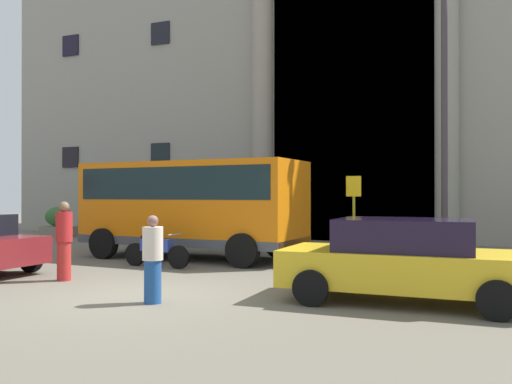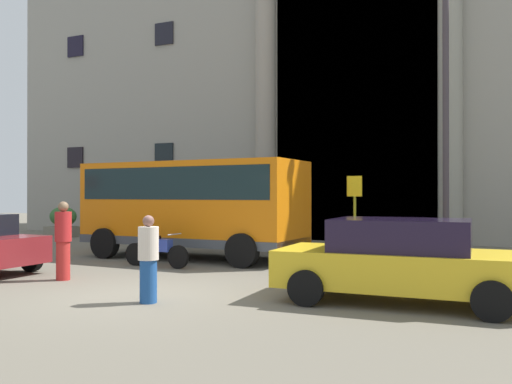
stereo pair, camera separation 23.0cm
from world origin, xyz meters
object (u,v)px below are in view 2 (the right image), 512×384
hedge_planter_entrance_left (63,222)px  pedestrian_man_red_shirt (63,240)px  bus_stop_sign (355,208)px  scooter_by_planter (155,249)px  hedge_planter_east (161,224)px  parked_sedan_far (401,260)px  lamppost_plaza_centre (446,92)px  orange_minibus (193,201)px  pedestrian_woman_with_bag (148,259)px

hedge_planter_entrance_left → pedestrian_man_red_shirt: (9.01, -9.45, 0.23)m
bus_stop_sign → scooter_by_planter: size_ratio=1.22×
hedge_planter_east → bus_stop_sign: bearing=-21.2°
parked_sedan_far → lamppost_plaza_centre: (0.26, 6.55, 4.08)m
bus_stop_sign → hedge_planter_east: size_ratio=1.16×
hedge_planter_east → pedestrian_man_red_shirt: (4.05, -9.89, 0.23)m
hedge_planter_entrance_left → lamppost_plaza_centre: (16.53, -2.43, 4.18)m
bus_stop_sign → hedge_planter_east: (-9.09, 3.53, -0.86)m
scooter_by_planter → pedestrian_man_red_shirt: bearing=-99.0°
orange_minibus → scooter_by_planter: 2.42m
hedge_planter_entrance_left → bus_stop_sign: bearing=-12.4°
hedge_planter_east → lamppost_plaza_centre: size_ratio=0.25×
hedge_planter_entrance_left → parked_sedan_far: size_ratio=0.34×
pedestrian_man_red_shirt → lamppost_plaza_centre: size_ratio=0.21×
pedestrian_man_red_shirt → orange_minibus: bearing=-83.7°
bus_stop_sign → parked_sedan_far: (2.22, -5.89, -0.77)m
lamppost_plaza_centre → hedge_planter_entrance_left: bearing=171.6°
parked_sedan_far → hedge_planter_east: bearing=139.1°
orange_minibus → scooter_by_planter: orange_minibus is taller
hedge_planter_east → hedge_planter_entrance_left: hedge_planter_east is taller
orange_minibus → bus_stop_sign: size_ratio=2.76×
parked_sedan_far → scooter_by_planter: size_ratio=2.14×
orange_minibus → lamppost_plaza_centre: size_ratio=0.80×
hedge_planter_east → scooter_by_planter: size_ratio=1.05×
parked_sedan_far → lamppost_plaza_centre: bearing=86.7°
hedge_planter_east → parked_sedan_far: (11.31, -9.42, 0.09)m
hedge_planter_entrance_left → pedestrian_man_red_shirt: 13.06m
pedestrian_man_red_shirt → hedge_planter_east: bearing=-54.7°
orange_minibus → bus_stop_sign: orange_minibus is taller
orange_minibus → pedestrian_woman_with_bag: 6.65m
bus_stop_sign → pedestrian_woman_with_bag: 7.94m
bus_stop_sign → hedge_planter_entrance_left: 14.41m
pedestrian_woman_with_bag → pedestrian_man_red_shirt: bearing=-19.3°
scooter_by_planter → hedge_planter_east: bearing=127.2°
parked_sedan_far → scooter_by_planter: bearing=160.9°
hedge_planter_east → hedge_planter_entrance_left: 4.98m
orange_minibus → pedestrian_woman_with_bag: orange_minibus is taller
parked_sedan_far → pedestrian_woman_with_bag: (-4.05, -1.80, 0.02)m
hedge_planter_east → scooter_by_planter: bearing=-57.2°
hedge_planter_entrance_left → scooter_by_planter: hedge_planter_entrance_left is taller
pedestrian_woman_with_bag → hedge_planter_east: bearing=-54.0°
parked_sedan_far → pedestrian_man_red_shirt: size_ratio=2.46×
hedge_planter_entrance_left → scooter_by_planter: size_ratio=0.73×
bus_stop_sign → pedestrian_woman_with_bag: bus_stop_sign is taller
hedge_planter_entrance_left → parked_sedan_far: parked_sedan_far is taller
parked_sedan_far → pedestrian_woman_with_bag: size_ratio=2.80×
bus_stop_sign → scooter_by_planter: (-4.41, -3.74, -1.06)m
scooter_by_planter → lamppost_plaza_centre: bearing=37.0°
parked_sedan_far → lamppost_plaza_centre: lamppost_plaza_centre is taller
hedge_planter_entrance_left → lamppost_plaza_centre: bearing=-8.4°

